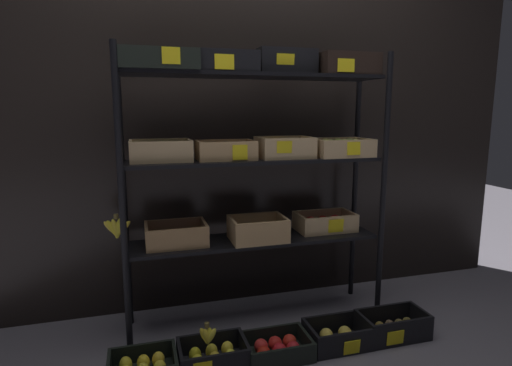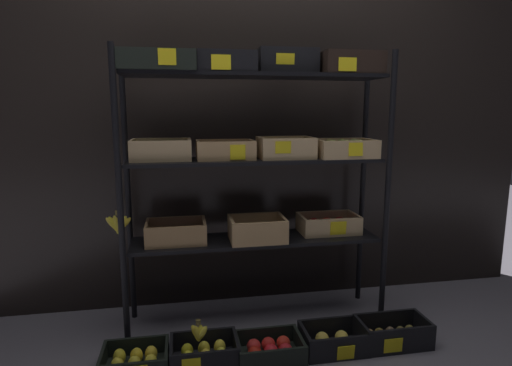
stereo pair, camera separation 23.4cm
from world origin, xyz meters
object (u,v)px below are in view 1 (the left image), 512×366
crate_ground_apple_gold (338,337)px  crate_ground_kiwi (392,328)px  crate_ground_left_lemon (213,356)px  crate_ground_apple_red (277,348)px  display_rack (257,154)px  banana_bunch_loose (207,335)px

crate_ground_apple_gold → crate_ground_kiwi: (0.33, -0.01, 0.00)m
crate_ground_left_lemon → crate_ground_kiwi: size_ratio=0.90×
crate_ground_apple_red → crate_ground_kiwi: crate_ground_kiwi is taller
display_rack → crate_ground_apple_gold: 1.07m
display_rack → crate_ground_apple_red: (-0.01, -0.39, -0.95)m
crate_ground_left_lemon → banana_bunch_loose: banana_bunch_loose is taller
crate_ground_left_lemon → banana_bunch_loose: size_ratio=2.98×
crate_ground_apple_gold → crate_ground_apple_red: bearing=-179.5°
display_rack → banana_bunch_loose: bearing=-133.2°
crate_ground_kiwi → crate_ground_apple_gold: bearing=179.0°
crate_ground_apple_red → banana_bunch_loose: bearing=178.7°
crate_ground_apple_red → banana_bunch_loose: (-0.35, 0.01, 0.12)m
crate_ground_apple_red → crate_ground_apple_gold: (0.34, 0.00, 0.01)m
crate_ground_apple_red → crate_ground_left_lemon: bearing=177.7°
crate_ground_kiwi → banana_bunch_loose: 1.03m
crate_ground_left_lemon → crate_ground_kiwi: (1.00, -0.02, 0.00)m
crate_ground_left_lemon → crate_ground_apple_red: crate_ground_left_lemon is taller
display_rack → crate_ground_apple_red: size_ratio=4.69×
crate_ground_apple_red → crate_ground_kiwi: (0.67, -0.00, 0.01)m
display_rack → crate_ground_apple_red: display_rack is taller
display_rack → crate_ground_kiwi: display_rack is taller
crate_ground_kiwi → banana_bunch_loose: size_ratio=3.32×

